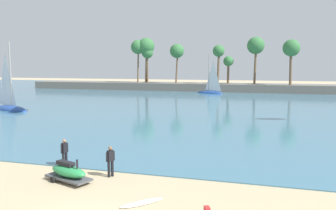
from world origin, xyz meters
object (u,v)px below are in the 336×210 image
watercraft_on_trailer (68,172)px  person_rigging_by_gear (110,160)px  person_at_waterline (65,152)px  surfboard (142,203)px  sailboat_near_shore (211,90)px  sailboat_mid_bay (10,104)px

watercraft_on_trailer → person_rigging_by_gear: (1.73, 1.35, 0.38)m
person_rigging_by_gear → person_at_waterline: size_ratio=1.00×
surfboard → sailboat_near_shore: sailboat_near_shore is taller
sailboat_near_shore → watercraft_on_trailer: bearing=-88.1°
surfboard → sailboat_mid_bay: bearing=-89.3°
watercraft_on_trailer → sailboat_near_shore: 57.44m
person_rigging_by_gear → surfboard: size_ratio=0.79×
person_rigging_by_gear → surfboard: (2.89, -2.95, -0.85)m
person_at_waterline → sailboat_mid_bay: size_ratio=0.17×
person_rigging_by_gear → person_at_waterline: bearing=165.1°
person_at_waterline → sailboat_near_shore: bearing=90.3°
surfboard → sailboat_mid_bay: sailboat_mid_bay is taller
sailboat_near_shore → sailboat_mid_bay: (-21.06, -34.74, 0.08)m
person_at_waterline → surfboard: bearing=-31.6°
watercraft_on_trailer → person_at_waterline: (-1.64, 2.25, 0.38)m
surfboard → sailboat_near_shore: size_ratio=0.24×
watercraft_on_trailer → person_rigging_by_gear: size_ratio=1.67×
person_at_waterline → sailboat_near_shore: size_ratio=0.19×
surfboard → person_at_waterline: bearing=-79.6°
watercraft_on_trailer → person_at_waterline: person_at_waterline is taller
person_at_waterline → sailboat_mid_bay: (-21.35, 20.42, 0.03)m
person_rigging_by_gear → surfboard: 4.22m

